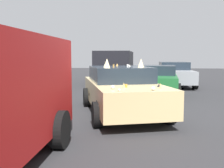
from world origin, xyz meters
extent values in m
plane|color=#2D2D30|center=(0.00, 0.00, 0.00)|extent=(60.00, 60.00, 0.00)
cube|color=#D8BC7F|center=(0.00, 0.00, 0.62)|extent=(4.76, 2.94, 0.69)
cube|color=#1E2833|center=(0.30, 0.08, 1.18)|extent=(2.50, 2.18, 0.45)
cylinder|color=black|center=(-1.08, -1.27, 0.32)|extent=(0.67, 0.38, 0.64)
cylinder|color=black|center=(-1.57, 0.53, 0.32)|extent=(0.67, 0.38, 0.64)
cylinder|color=black|center=(1.57, -0.53, 0.32)|extent=(0.67, 0.38, 0.64)
cylinder|color=black|center=(1.08, 1.27, 0.32)|extent=(0.67, 0.38, 0.64)
ellipsoid|color=black|center=(-1.21, -1.29, 0.44)|extent=(0.14, 0.06, 0.15)
ellipsoid|color=black|center=(-1.38, 0.57, 0.58)|extent=(0.12, 0.05, 0.14)
ellipsoid|color=black|center=(-1.24, -1.29, 0.54)|extent=(0.13, 0.05, 0.08)
ellipsoid|color=black|center=(1.32, -0.58, 0.64)|extent=(0.13, 0.05, 0.09)
ellipsoid|color=black|center=(-1.31, -1.31, 0.45)|extent=(0.17, 0.07, 0.16)
ellipsoid|color=black|center=(-1.24, -1.29, 0.56)|extent=(0.11, 0.05, 0.13)
ellipsoid|color=black|center=(1.17, -0.63, 0.46)|extent=(0.17, 0.06, 0.14)
ellipsoid|color=black|center=(-0.84, -1.18, 0.79)|extent=(0.18, 0.07, 0.13)
ellipsoid|color=black|center=(0.50, 1.09, 0.50)|extent=(0.14, 0.06, 0.12)
ellipsoid|color=black|center=(1.02, 1.23, 0.45)|extent=(0.12, 0.05, 0.08)
sphere|color=silver|center=(-1.86, -0.79, 1.01)|extent=(0.10, 0.10, 0.10)
cone|color=tan|center=(-1.40, -0.11, 1.02)|extent=(0.11, 0.11, 0.13)
cylinder|color=orange|center=(-1.35, -0.16, 1.00)|extent=(0.09, 0.09, 0.08)
cone|color=black|center=(-1.15, -0.98, 1.00)|extent=(0.11, 0.11, 0.08)
cone|color=tan|center=(-1.45, -0.99, 1.03)|extent=(0.06, 0.06, 0.14)
sphere|color=silver|center=(-2.07, -0.04, 0.99)|extent=(0.06, 0.06, 0.06)
sphere|color=silver|center=(-1.70, 0.14, 1.01)|extent=(0.09, 0.09, 0.09)
cone|color=orange|center=(0.00, 0.43, 1.47)|extent=(0.08, 0.08, 0.12)
cylinder|color=#A87A38|center=(0.21, 0.52, 1.44)|extent=(0.06, 0.06, 0.07)
cone|color=#A87A38|center=(1.00, 0.21, 1.45)|extent=(0.09, 0.09, 0.08)
cone|color=gray|center=(0.64, -0.21, 1.44)|extent=(0.08, 0.08, 0.06)
cylinder|color=#A87A38|center=(-0.15, 0.24, 1.45)|extent=(0.06, 0.06, 0.09)
cylinder|color=silver|center=(0.72, -0.15, 1.44)|extent=(0.08, 0.08, 0.06)
cone|color=gray|center=(0.30, 0.56, 1.45)|extent=(0.10, 0.10, 0.08)
cone|color=beige|center=(-0.13, -0.56, 1.54)|extent=(0.19, 0.19, 0.26)
cone|color=beige|center=(-0.39, 0.41, 1.54)|extent=(0.19, 0.19, 0.26)
cube|color=black|center=(8.83, 0.81, 1.17)|extent=(5.30, 2.21, 1.72)
cube|color=#1E2833|center=(10.66, 0.74, 1.51)|extent=(0.19, 1.78, 0.62)
cylinder|color=black|center=(10.44, 1.78, 0.36)|extent=(0.73, 0.27, 0.72)
cylinder|color=black|center=(10.36, -0.28, 0.36)|extent=(0.73, 0.27, 0.72)
cylinder|color=black|center=(7.30, 1.90, 0.36)|extent=(0.73, 0.27, 0.72)
cylinder|color=black|center=(7.22, -0.16, 0.36)|extent=(0.73, 0.27, 0.72)
cylinder|color=black|center=(-3.05, 1.02, 0.36)|extent=(0.72, 0.25, 0.72)
cube|color=gray|center=(7.53, -2.70, 0.62)|extent=(4.35, 1.74, 0.67)
cube|color=#1E2833|center=(7.85, -2.70, 1.17)|extent=(1.78, 1.60, 0.44)
cylinder|color=black|center=(6.19, -3.58, 0.33)|extent=(0.66, 0.22, 0.66)
cylinder|color=black|center=(6.19, -1.80, 0.33)|extent=(0.66, 0.22, 0.66)
cylinder|color=black|center=(8.88, -3.59, 0.33)|extent=(0.66, 0.22, 0.66)
cylinder|color=black|center=(8.88, -1.81, 0.33)|extent=(0.66, 0.22, 0.66)
cube|color=#1E602D|center=(4.57, -1.43, 0.57)|extent=(4.36, 2.27, 0.61)
cube|color=#1E2833|center=(4.70, -1.44, 1.08)|extent=(1.98, 1.85, 0.43)
cylinder|color=black|center=(3.18, -2.19, 0.31)|extent=(0.64, 0.29, 0.61)
cylinder|color=black|center=(3.40, -0.36, 0.31)|extent=(0.64, 0.29, 0.61)
cylinder|color=black|center=(5.75, -2.49, 0.31)|extent=(0.64, 0.29, 0.61)
cylinder|color=black|center=(5.97, -0.67, 0.31)|extent=(0.64, 0.29, 0.61)
camera|label=1|loc=(-7.70, -0.35, 1.73)|focal=41.61mm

